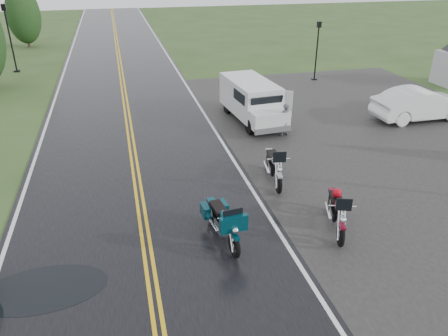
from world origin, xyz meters
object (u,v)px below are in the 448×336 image
motorcycle_red (342,226)px  lamp_post_far_right (317,51)px  motorcycle_teal (234,236)px  motorcycle_silver (279,175)px  person_at_van (285,120)px  lamp_post_far_left (10,38)px  van_white (250,114)px  sedan_white (420,105)px

motorcycle_red → lamp_post_far_right: size_ratio=0.64×
motorcycle_red → motorcycle_teal: 2.98m
motorcycle_teal → motorcycle_silver: motorcycle_silver is taller
motorcycle_red → person_at_van: (1.48, 8.14, 0.04)m
motorcycle_teal → lamp_post_far_left: size_ratio=0.53×
van_white → motorcycle_teal: bearing=-114.7°
motorcycle_silver → lamp_post_far_right: bearing=70.8°
person_at_van → lamp_post_far_left: size_ratio=0.33×
motorcycle_red → motorcycle_silver: size_ratio=0.97×
motorcycle_red → person_at_van: size_ratio=1.61×
motorcycle_teal → lamp_post_far_right: size_ratio=0.65×
lamp_post_far_left → motorcycle_silver: bearing=-60.6°
person_at_van → lamp_post_far_left: 20.75m
motorcycle_silver → van_white: 5.53m
motorcycle_teal → motorcycle_silver: size_ratio=0.97×
person_at_van → sedan_white: (7.15, 0.41, 0.03)m
van_white → lamp_post_far_right: bearing=44.8°
sedan_white → lamp_post_far_left: size_ratio=1.04×
sedan_white → lamp_post_far_right: lamp_post_far_right is taller
motorcycle_red → van_white: 8.68m
van_white → lamp_post_far_left: (-12.23, 15.02, 1.26)m
person_at_van → sedan_white: size_ratio=0.31×
lamp_post_far_left → sedan_white: bearing=-36.0°
van_white → motorcycle_red: bearing=-95.4°
motorcycle_teal → lamp_post_far_right: bearing=53.2°
motorcycle_silver → lamp_post_far_right: (7.48, 13.53, 1.11)m
person_at_van → lamp_post_far_right: lamp_post_far_right is taller
person_at_van → lamp_post_far_left: (-13.66, 15.55, 1.51)m
motorcycle_teal → lamp_post_far_right: 19.24m
motorcycle_red → sedan_white: 12.16m
lamp_post_far_left → lamp_post_far_right: size_ratio=1.22×
person_at_van → motorcycle_silver: bearing=52.0°
motorcycle_teal → sedan_white: bearing=29.7°
motorcycle_silver → sedan_white: size_ratio=0.52×
sedan_white → van_white: bearing=88.5°
person_at_van → motorcycle_red: bearing=64.7°
motorcycle_silver → person_at_van: 5.38m
motorcycle_red → lamp_post_far_left: bearing=136.2°
motorcycle_teal → sedan_white: sedan_white is taller
van_white → lamp_post_far_right: (6.80, 8.04, 0.85)m
motorcycle_red → lamp_post_far_right: bearing=86.7°
lamp_post_far_left → lamp_post_far_right: (19.03, -6.98, -0.41)m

